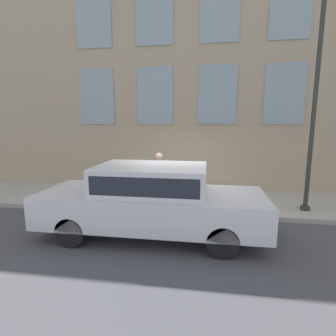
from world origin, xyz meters
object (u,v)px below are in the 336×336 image
object	(u,v)px
fire_hydrant	(177,195)
parked_car_silver_near	(152,198)
person	(159,172)
street_lamp	(318,71)

from	to	relation	value
fire_hydrant	parked_car_silver_near	world-z (taller)	parked_car_silver_near
fire_hydrant	parked_car_silver_near	bearing A→B (deg)	168.83
person	parked_car_silver_near	bearing A→B (deg)	158.71
parked_car_silver_near	fire_hydrant	bearing A→B (deg)	-11.17
person	parked_car_silver_near	xyz separation A→B (m)	(-2.28, -0.25, -0.16)
parked_car_silver_near	street_lamp	distance (m)	5.53
fire_hydrant	street_lamp	world-z (taller)	street_lamp
street_lamp	person	bearing A→B (deg)	87.19
person	street_lamp	world-z (taller)	street_lamp
street_lamp	parked_car_silver_near	bearing A→B (deg)	116.72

